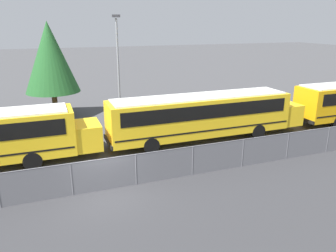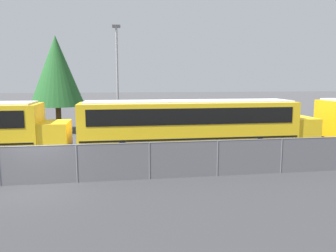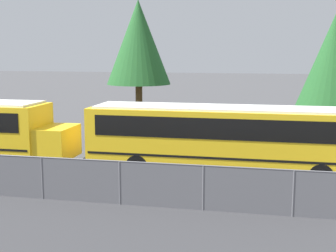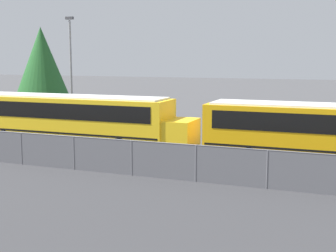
{
  "view_description": "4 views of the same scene",
  "coord_description": "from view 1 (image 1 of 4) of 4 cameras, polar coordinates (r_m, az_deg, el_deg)",
  "views": [
    {
      "loc": [
        -2.17,
        -14.24,
        7.65
      ],
      "look_at": [
        4.63,
        3.81,
        1.58
      ],
      "focal_mm": 35.0,
      "sensor_mm": 36.0,
      "label": 1
    },
    {
      "loc": [
        3.23,
        -13.7,
        4.27
      ],
      "look_at": [
        6.16,
        5.09,
        1.59
      ],
      "focal_mm": 35.0,
      "sensor_mm": 36.0,
      "label": 2
    },
    {
      "loc": [
        -5.52,
        -15.62,
        5.55
      ],
      "look_at": [
        -9.98,
        5.28,
        2.08
      ],
      "focal_mm": 50.0,
      "sensor_mm": 36.0,
      "label": 3
    },
    {
      "loc": [
        22.68,
        -18.7,
        5.32
      ],
      "look_at": [
        14.03,
        3.64,
        1.8
      ],
      "focal_mm": 50.0,
      "sensor_mm": 36.0,
      "label": 4
    }
  ],
  "objects": [
    {
      "name": "light_pole",
      "position": [
        26.35,
        -8.68,
        10.45
      ],
      "size": [
        0.6,
        0.24,
        8.28
      ],
      "color": "gray",
      "rests_on": "ground_plane"
    },
    {
      "name": "ground_plane",
      "position": [
        16.31,
        -10.75,
        -10.86
      ],
      "size": [
        200.0,
        200.0,
        0.0
      ],
      "primitive_type": "plane",
      "color": "#424244"
    },
    {
      "name": "fence",
      "position": [
        15.93,
        -10.92,
        -8.21
      ],
      "size": [
        130.78,
        0.07,
        1.64
      ],
      "color": "#9EA0A5",
      "rests_on": "ground_plane"
    },
    {
      "name": "school_bus_4",
      "position": [
        22.18,
        6.45,
        2.19
      ],
      "size": [
        14.11,
        2.53,
        3.1
      ],
      "color": "yellow",
      "rests_on": "ground_plane"
    },
    {
      "name": "tree_1",
      "position": [
        28.87,
        -19.84,
        11.17
      ],
      "size": [
        4.4,
        4.4,
        7.86
      ],
      "color": "#51381E",
      "rests_on": "ground_plane"
    }
  ]
}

